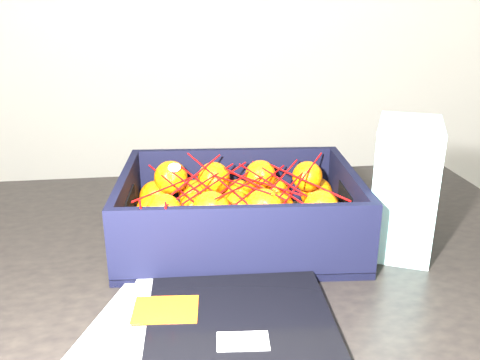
{
  "coord_description": "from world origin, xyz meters",
  "views": [
    {
      "loc": [
        0.27,
        -0.51,
        1.11
      ],
      "look_at": [
        0.31,
        0.18,
        0.86
      ],
      "focal_mm": 38.48,
      "sensor_mm": 36.0,
      "label": 1
    }
  ],
  "objects": [
    {
      "name": "table",
      "position": [
        0.21,
        0.13,
        0.65
      ],
      "size": [
        1.26,
        0.89,
        0.75
      ],
      "color": "black",
      "rests_on": "ground"
    },
    {
      "name": "magazine_stack",
      "position": [
        0.25,
        -0.06,
        0.76
      ],
      "size": [
        0.33,
        0.33,
        0.02
      ],
      "color": "beige",
      "rests_on": "table"
    },
    {
      "name": "produce_crate",
      "position": [
        0.31,
        0.21,
        0.78
      ],
      "size": [
        0.35,
        0.27,
        0.11
      ],
      "color": "olive",
      "rests_on": "table"
    },
    {
      "name": "clementine_heap",
      "position": [
        0.3,
        0.21,
        0.8
      ],
      "size": [
        0.33,
        0.25,
        0.1
      ],
      "color": "#EA6204",
      "rests_on": "produce_crate"
    },
    {
      "name": "mesh_net",
      "position": [
        0.3,
        0.21,
        0.84
      ],
      "size": [
        0.29,
        0.23,
        0.09
      ],
      "color": "#BE0708",
      "rests_on": "clementine_heap"
    },
    {
      "name": "retail_carton",
      "position": [
        0.55,
        0.18,
        0.85
      ],
      "size": [
        0.13,
        0.15,
        0.19
      ],
      "primitive_type": "cube",
      "rotation": [
        0.0,
        0.0,
        -0.36
      ],
      "color": "white",
      "rests_on": "table"
    }
  ]
}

